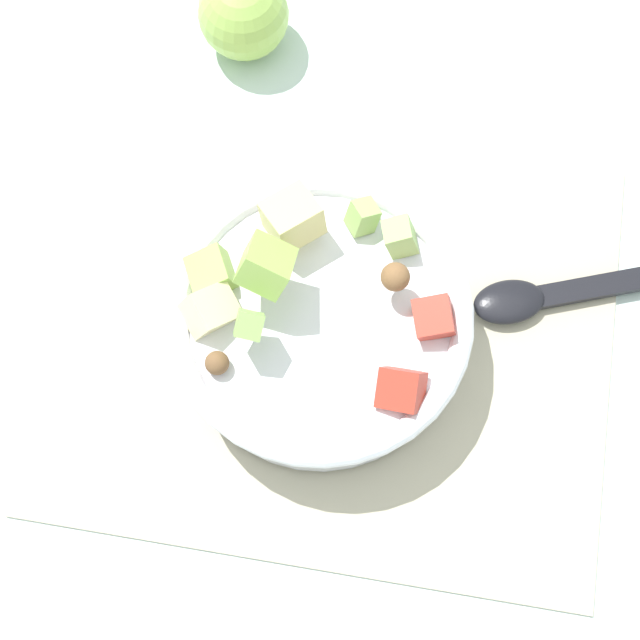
% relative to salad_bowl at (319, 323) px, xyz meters
% --- Properties ---
extents(ground_plane, '(2.40, 2.40, 0.00)m').
position_rel_salad_bowl_xyz_m(ground_plane, '(-0.01, -0.01, -0.04)').
color(ground_plane, silver).
extents(placemat, '(0.43, 0.36, 0.01)m').
position_rel_salad_bowl_xyz_m(placemat, '(-0.01, -0.01, -0.04)').
color(placemat, '#BCB299').
rests_on(placemat, ground_plane).
extents(salad_bowl, '(0.22, 0.22, 0.12)m').
position_rel_salad_bowl_xyz_m(salad_bowl, '(0.00, 0.00, 0.00)').
color(salad_bowl, white).
rests_on(salad_bowl, placemat).
extents(serving_spoon, '(0.20, 0.10, 0.01)m').
position_rel_salad_bowl_xyz_m(serving_spoon, '(-0.18, -0.07, -0.03)').
color(serving_spoon, black).
rests_on(serving_spoon, placemat).
extents(whole_apple, '(0.08, 0.08, 0.09)m').
position_rel_salad_bowl_xyz_m(whole_apple, '(0.11, -0.26, -0.01)').
color(whole_apple, '#9EC656').
rests_on(whole_apple, ground_plane).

